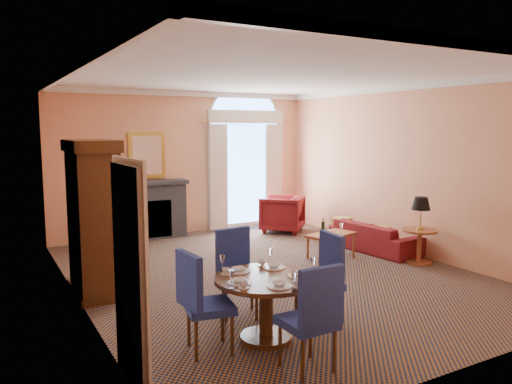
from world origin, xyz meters
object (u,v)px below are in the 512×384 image
armchair (282,214)px  dining_table (266,293)px  sofa (373,236)px  coffee_table (331,236)px  side_table (420,223)px  armoire (94,221)px

armchair → dining_table: bearing=11.2°
dining_table → armchair: size_ratio=1.26×
sofa → armchair: size_ratio=2.07×
dining_table → coffee_table: dining_table is taller
side_table → armchair: bearing=100.4°
sofa → coffee_table: bearing=88.3°
sofa → side_table: bearing=177.2°
armchair → side_table: bearing=55.7°
coffee_table → side_table: bearing=-57.7°
armchair → coffee_table: size_ratio=0.91×
dining_table → sofa: (3.94, 2.56, -0.28)m
armoire → side_table: (5.32, -1.14, -0.35)m
armchair → side_table: size_ratio=0.79×
side_table → sofa: bearing=92.6°
dining_table → armchair: dining_table is taller
sofa → coffee_table: (-1.10, -0.07, 0.15)m
armchair → coffee_table: armchair is taller
dining_table → side_table: side_table is taller
armoire → dining_table: bearing=-62.8°
armchair → armoire: bearing=-17.8°
dining_table → sofa: 4.71m
armoire → coffee_table: bearing=-1.3°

